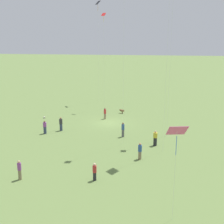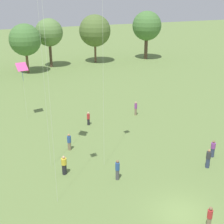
# 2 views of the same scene
# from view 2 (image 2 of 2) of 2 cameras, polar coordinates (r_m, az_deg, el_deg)

# --- Properties ---
(ground_plane) EXTENTS (240.00, 240.00, 0.00)m
(ground_plane) POSITION_cam_2_polar(r_m,az_deg,el_deg) (23.73, 12.51, -17.67)
(ground_plane) COLOR olive
(tree_2) EXTENTS (5.82, 5.82, 9.14)m
(tree_2) POSITION_cam_2_polar(r_m,az_deg,el_deg) (60.74, -15.61, 12.59)
(tree_2) COLOR brown
(tree_2) RESTS_ON ground_plane
(tree_3) EXTENTS (5.45, 5.45, 9.64)m
(tree_3) POSITION_cam_2_polar(r_m,az_deg,el_deg) (64.68, -11.44, 14.04)
(tree_3) COLOR brown
(tree_3) RESTS_ON ground_plane
(tree_4) EXTENTS (6.64, 6.64, 10.07)m
(tree_4) POSITION_cam_2_polar(r_m,az_deg,el_deg) (67.82, -3.15, 14.62)
(tree_4) COLOR brown
(tree_4) RESTS_ON ground_plane
(tree_5) EXTENTS (6.40, 6.40, 10.55)m
(tree_5) POSITION_cam_2_polar(r_m,az_deg,el_deg) (71.76, 6.39, 15.35)
(tree_5) COLOR brown
(tree_5) RESTS_ON ground_plane
(person_0) EXTENTS (0.60, 0.60, 1.68)m
(person_0) POSITION_cam_2_polar(r_m,az_deg,el_deg) (31.00, 17.96, -6.43)
(person_0) COLOR #333D5B
(person_0) RESTS_ON ground_plane
(person_1) EXTENTS (0.46, 0.46, 1.78)m
(person_1) POSITION_cam_2_polar(r_m,az_deg,el_deg) (39.23, 4.36, 0.68)
(person_1) COLOR #847056
(person_1) RESTS_ON ground_plane
(person_2) EXTENTS (0.39, 0.39, 1.81)m
(person_2) POSITION_cam_2_polar(r_m,az_deg,el_deg) (26.18, 1.00, -10.53)
(person_2) COLOR #4C4C51
(person_2) RESTS_ON ground_plane
(person_4) EXTENTS (0.48, 0.48, 1.62)m
(person_4) POSITION_cam_2_polar(r_m,az_deg,el_deg) (36.37, -4.34, -1.18)
(person_4) COLOR #232328
(person_4) RESTS_ON ground_plane
(person_5) EXTENTS (0.39, 0.39, 1.65)m
(person_5) POSITION_cam_2_polar(r_m,az_deg,el_deg) (22.56, 17.41, -17.90)
(person_5) COLOR #847056
(person_5) RESTS_ON ground_plane
(person_6) EXTENTS (0.51, 0.51, 1.73)m
(person_6) POSITION_cam_2_polar(r_m,az_deg,el_deg) (30.98, -7.83, -5.45)
(person_6) COLOR #847056
(person_6) RESTS_ON ground_plane
(person_7) EXTENTS (0.44, 0.44, 1.81)m
(person_7) POSITION_cam_2_polar(r_m,az_deg,el_deg) (29.06, 17.19, -8.14)
(person_7) COLOR #333D5B
(person_7) RESTS_ON ground_plane
(person_8) EXTENTS (0.63, 0.63, 1.75)m
(person_8) POSITION_cam_2_polar(r_m,az_deg,el_deg) (27.21, -8.75, -9.60)
(person_8) COLOR #232328
(person_8) RESTS_ON ground_plane
(kite_3) EXTENTS (1.39, 1.15, 6.85)m
(kite_3) POSITION_cam_2_polar(r_m,az_deg,el_deg) (38.09, -16.16, 7.78)
(kite_3) COLOR #E54C99
(kite_3) RESTS_ON ground_plane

